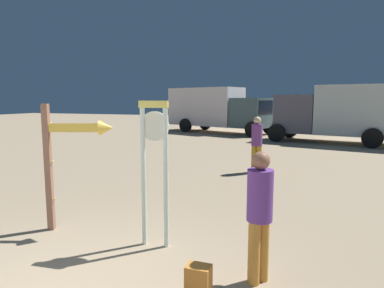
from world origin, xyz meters
TOP-DOWN VIEW (x-y plane):
  - standing_clock at (0.54, 1.77)m, footprint 0.43×0.13m
  - arrow_sign at (-1.00, 1.86)m, footprint 1.13×0.54m
  - person_near_clock at (2.14, 1.26)m, footprint 0.30×0.30m
  - backpack at (1.58, 0.70)m, footprint 0.27×0.23m
  - person_distant at (1.14, 7.36)m, footprint 0.32×0.32m
  - box_truck_near at (4.12, 15.63)m, footprint 6.79×3.79m
  - box_truck_far at (-3.46, 18.92)m, footprint 7.47×4.53m

SIDE VIEW (x-z plane):
  - backpack at x=1.58m, z-range 0.00..0.38m
  - person_near_clock at x=2.14m, z-range 0.09..1.67m
  - person_distant at x=1.14m, z-range 0.10..1.76m
  - standing_clock at x=0.54m, z-range 0.25..2.39m
  - arrow_sign at x=-1.00m, z-range 0.33..2.42m
  - box_truck_near at x=4.12m, z-range 0.14..2.99m
  - box_truck_far at x=-3.46m, z-range 0.12..3.06m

